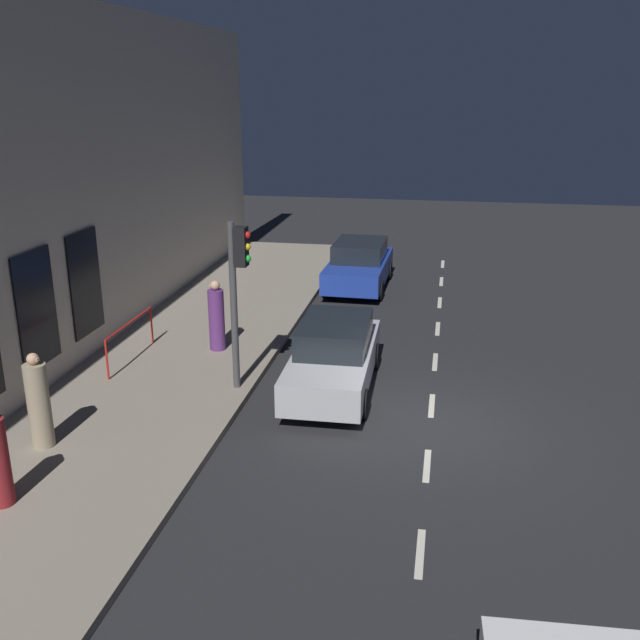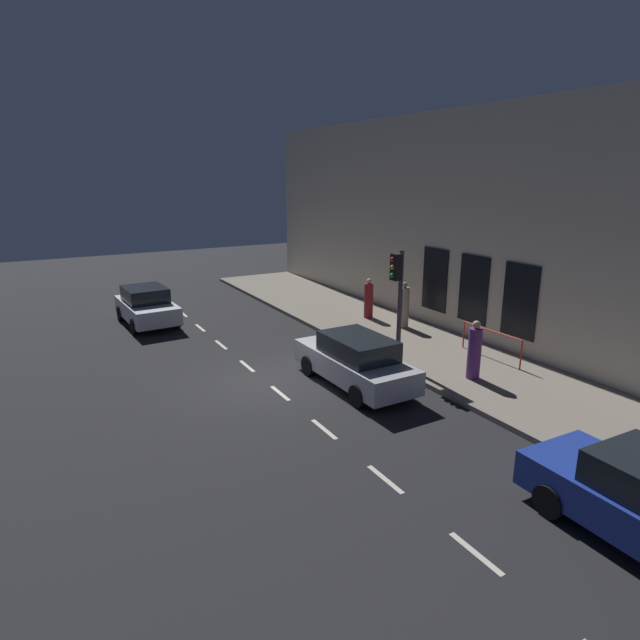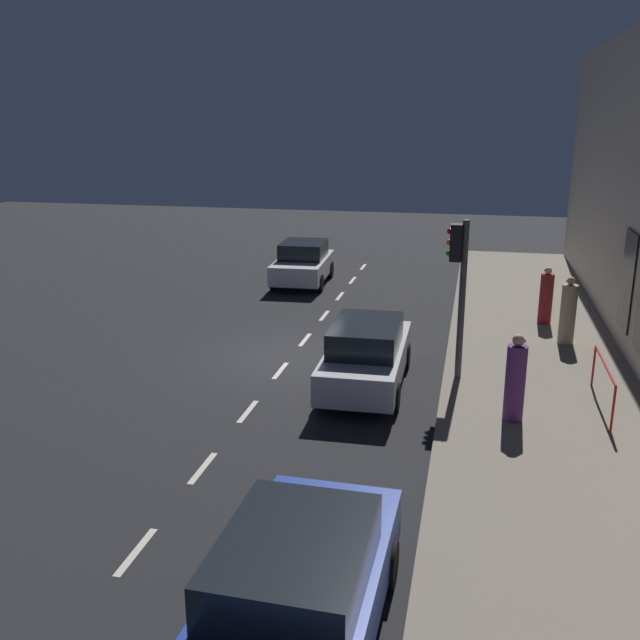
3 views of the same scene
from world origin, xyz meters
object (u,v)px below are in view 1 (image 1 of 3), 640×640
at_px(traffic_light, 238,279).
at_px(pedestrian_2, 217,318).
at_px(pedestrian_0, 39,404).
at_px(parked_car_2, 359,265).
at_px(parked_car_1, 334,356).

height_order(traffic_light, pedestrian_2, traffic_light).
height_order(pedestrian_0, pedestrian_2, pedestrian_0).
distance_m(pedestrian_0, pedestrian_2, 5.75).
bearing_deg(parked_car_2, parked_car_1, 94.65).
relative_size(parked_car_2, pedestrian_0, 2.37).
xyz_separation_m(parked_car_1, parked_car_2, (0.53, -8.58, 0.00)).
bearing_deg(traffic_light, parked_car_1, -162.10).
relative_size(parked_car_1, pedestrian_2, 2.47).
bearing_deg(parked_car_1, pedestrian_2, -26.80).
bearing_deg(parked_car_2, pedestrian_0, 71.93).
distance_m(traffic_light, pedestrian_0, 4.69).
distance_m(parked_car_1, pedestrian_0, 6.28).
xyz_separation_m(traffic_light, parked_car_2, (-1.46, -9.22, -1.87)).
height_order(parked_car_1, parked_car_2, same).
relative_size(pedestrian_0, pedestrian_2, 1.02).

